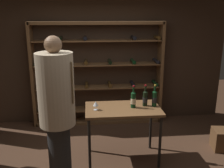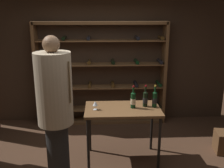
% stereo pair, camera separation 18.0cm
% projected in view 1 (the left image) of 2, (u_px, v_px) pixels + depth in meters
% --- Properties ---
extents(ground_plane, '(9.91, 9.91, 0.00)m').
position_uv_depth(ground_plane, '(103.00, 168.00, 3.93)').
color(ground_plane, '#472D1E').
extents(back_wall, '(5.56, 0.10, 2.64)m').
position_uv_depth(back_wall, '(97.00, 61.00, 5.44)').
color(back_wall, '#3D2B1E').
rests_on(back_wall, ground).
extents(wine_rack, '(2.71, 0.32, 2.16)m').
position_uv_depth(wine_rack, '(98.00, 75.00, 5.31)').
color(wine_rack, brown).
rests_on(wine_rack, ground).
extents(tasting_table, '(1.17, 0.68, 0.89)m').
position_uv_depth(tasting_table, '(123.00, 114.00, 3.97)').
color(tasting_table, brown).
rests_on(tasting_table, ground).
extents(person_guest_khaki, '(0.47, 0.47, 2.06)m').
position_uv_depth(person_guest_khaki, '(57.00, 107.00, 3.32)').
color(person_guest_khaki, black).
rests_on(person_guest_khaki, ground).
extents(wine_bottle_black_capsule, '(0.08, 0.08, 0.36)m').
position_uv_depth(wine_bottle_black_capsule, '(133.00, 99.00, 3.93)').
color(wine_bottle_black_capsule, black).
rests_on(wine_bottle_black_capsule, tasting_table).
extents(wine_bottle_amber_reserve, '(0.08, 0.08, 0.35)m').
position_uv_depth(wine_bottle_amber_reserve, '(145.00, 98.00, 4.00)').
color(wine_bottle_amber_reserve, black).
rests_on(wine_bottle_amber_reserve, tasting_table).
extents(wine_bottle_gold_foil, '(0.08, 0.08, 0.36)m').
position_uv_depth(wine_bottle_gold_foil, '(154.00, 98.00, 3.98)').
color(wine_bottle_gold_foil, black).
rests_on(wine_bottle_gold_foil, tasting_table).
extents(wine_glass_stemmed_center, '(0.08, 0.08, 0.14)m').
position_uv_depth(wine_glass_stemmed_center, '(96.00, 104.00, 3.84)').
color(wine_glass_stemmed_center, silver).
rests_on(wine_glass_stemmed_center, tasting_table).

